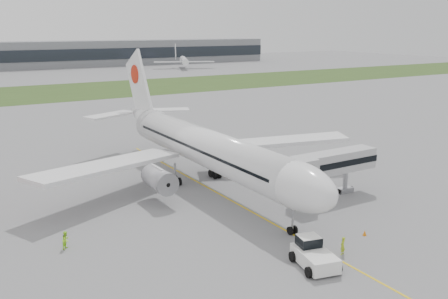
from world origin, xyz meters
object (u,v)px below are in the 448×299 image
jet_bridge (330,164)px  airliner (202,145)px  ground_crew_near (343,246)px  pushback_tug (313,254)px

jet_bridge → airliner: bearing=130.0°
ground_crew_near → airliner: bearing=-109.6°
airliner → ground_crew_near: airliner is taller
pushback_tug → ground_crew_near: 3.93m
pushback_tug → ground_crew_near: (3.91, 0.24, -0.24)m
airliner → ground_crew_near: bearing=-87.6°
airliner → jet_bridge: (11.27, -13.13, -1.11)m
pushback_tug → jet_bridge: size_ratio=0.40×
pushback_tug → airliner: bearing=96.5°
airliner → pushback_tug: airliner is taller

